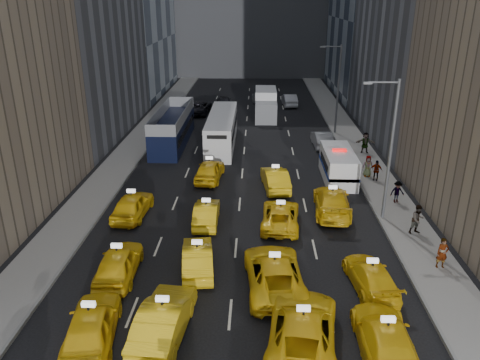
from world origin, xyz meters
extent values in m
plane|color=black|center=(0.00, 0.00, 0.00)|extent=(160.00, 160.00, 0.00)
cube|color=gray|center=(-10.50, 25.00, 0.07)|extent=(3.00, 90.00, 0.15)
cube|color=gray|center=(10.50, 25.00, 0.07)|extent=(3.00, 90.00, 0.15)
cube|color=slate|center=(-9.05, 25.00, 0.09)|extent=(0.15, 90.00, 0.18)
cube|color=slate|center=(9.05, 25.00, 0.09)|extent=(0.15, 90.00, 0.18)
cylinder|color=#595B60|center=(9.30, 12.00, 4.50)|extent=(0.20, 0.20, 9.00)
cylinder|color=#595B60|center=(8.40, 12.00, 8.80)|extent=(1.80, 0.12, 0.12)
cube|color=slate|center=(7.50, 12.00, 8.75)|extent=(0.50, 0.22, 0.12)
cylinder|color=#595B60|center=(9.30, 32.00, 4.50)|extent=(0.20, 0.20, 9.00)
cylinder|color=#595B60|center=(8.40, 32.00, 8.80)|extent=(1.80, 0.12, 0.12)
cube|color=slate|center=(7.50, 32.00, 8.75)|extent=(0.50, 0.22, 0.12)
imported|color=yellow|center=(-5.62, 0.01, 0.83)|extent=(2.59, 5.08, 1.65)
imported|color=yellow|center=(-2.70, 0.47, 0.83)|extent=(2.24, 5.19, 1.66)
imported|color=yellow|center=(3.05, 0.04, 0.83)|extent=(3.48, 6.27, 1.66)
imported|color=yellow|center=(6.32, -0.33, 0.76)|extent=(2.22, 5.25, 1.51)
imported|color=yellow|center=(-5.86, 4.88, 0.79)|extent=(2.02, 4.69, 1.58)
imported|color=yellow|center=(-1.89, 5.62, 0.72)|extent=(2.08, 4.55, 1.45)
imported|color=yellow|center=(2.05, 4.22, 0.81)|extent=(3.20, 6.06, 1.63)
imported|color=yellow|center=(6.79, 4.32, 0.66)|extent=(2.38, 4.76, 1.33)
imported|color=yellow|center=(-6.90, 11.90, 0.78)|extent=(2.16, 4.72, 1.57)
imported|color=yellow|center=(-1.98, 11.05, 0.69)|extent=(1.55, 4.22, 1.38)
imported|color=yellow|center=(2.66, 10.93, 0.68)|extent=(2.62, 5.06, 1.36)
imported|color=yellow|center=(6.15, 12.89, 0.81)|extent=(2.62, 5.69, 1.61)
imported|color=yellow|center=(-2.50, 18.56, 0.79)|extent=(2.26, 4.78, 1.58)
imported|color=yellow|center=(2.54, 16.91, 0.78)|extent=(2.23, 4.92, 1.56)
cube|color=white|center=(7.50, 18.98, 1.16)|extent=(2.74, 5.97, 2.32)
cylinder|color=black|center=(6.54, 16.98, 0.46)|extent=(0.28, 0.93, 0.93)
cylinder|color=black|center=(8.46, 16.98, 0.46)|extent=(0.28, 0.93, 0.93)
cylinder|color=black|center=(6.54, 20.98, 0.46)|extent=(0.28, 0.93, 0.93)
cylinder|color=black|center=(8.46, 20.98, 0.46)|extent=(0.28, 0.93, 0.93)
cube|color=navy|center=(7.50, 18.98, 1.00)|extent=(2.78, 5.97, 0.26)
cube|color=red|center=(7.50, 18.98, 2.40)|extent=(1.08, 0.46, 0.17)
cube|color=black|center=(-6.95, 27.97, 1.67)|extent=(3.94, 11.74, 3.35)
cylinder|color=black|center=(-8.11, 23.11, 0.55)|extent=(0.28, 1.10, 1.10)
cylinder|color=black|center=(-5.79, 23.11, 0.55)|extent=(0.28, 1.10, 1.10)
cylinder|color=black|center=(-8.11, 32.83, 0.55)|extent=(0.28, 1.10, 1.10)
cylinder|color=black|center=(-5.79, 32.83, 0.55)|extent=(0.28, 1.10, 1.10)
cube|color=silver|center=(-2.19, 27.75, 1.49)|extent=(2.99, 11.64, 2.98)
cylinder|color=black|center=(-3.24, 22.89, 0.55)|extent=(0.28, 1.10, 1.10)
cylinder|color=black|center=(-1.14, 22.89, 0.55)|extent=(0.28, 1.10, 1.10)
cylinder|color=black|center=(-3.24, 32.62, 0.55)|extent=(0.28, 1.10, 1.10)
cylinder|color=black|center=(-1.14, 32.62, 0.55)|extent=(0.28, 1.10, 1.10)
cube|color=white|center=(2.17, 38.60, 1.61)|extent=(2.70, 7.15, 3.23)
cylinder|color=black|center=(1.11, 35.97, 0.55)|extent=(0.28, 1.10, 1.10)
cylinder|color=black|center=(3.23, 35.97, 0.55)|extent=(0.28, 1.10, 1.10)
cylinder|color=black|center=(1.11, 41.23, 0.55)|extent=(0.28, 1.10, 1.10)
cylinder|color=black|center=(3.23, 41.23, 0.55)|extent=(0.28, 1.10, 1.10)
imported|color=#A4A6AC|center=(7.35, 27.42, 0.75)|extent=(1.76, 4.59, 1.49)
imported|color=black|center=(-5.94, 40.39, 0.78)|extent=(3.02, 5.80, 1.56)
imported|color=gray|center=(1.43, 47.50, 0.68)|extent=(2.01, 4.74, 1.36)
imported|color=black|center=(-3.10, 43.91, 0.75)|extent=(2.16, 4.54, 1.50)
imported|color=#B9BAC1|center=(5.38, 45.04, 0.77)|extent=(1.94, 4.79, 1.55)
imported|color=gray|center=(10.86, 6.11, 0.99)|extent=(0.64, 0.44, 1.68)
imported|color=gray|center=(10.78, 9.88, 1.06)|extent=(0.99, 0.73, 1.83)
imported|color=gray|center=(10.82, 14.38, 0.93)|extent=(1.06, 0.57, 1.55)
imported|color=gray|center=(10.34, 18.52, 0.96)|extent=(1.04, 0.75, 1.61)
imported|color=gray|center=(9.89, 19.38, 0.99)|extent=(0.84, 0.49, 1.68)
imported|color=gray|center=(10.95, 25.36, 1.08)|extent=(1.75, 0.60, 1.85)
camera|label=1|loc=(1.06, -15.45, 13.52)|focal=35.00mm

